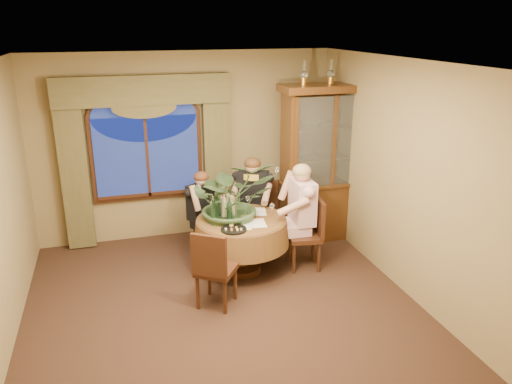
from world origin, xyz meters
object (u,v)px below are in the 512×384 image
object	(u,v)px
wine_bottle_3	(213,208)
wine_bottle_4	(213,213)
china_cabinet	(327,164)
olive_bowl	(246,218)
oil_lamp_right	(357,71)
wine_bottle_2	(224,207)
chair_front_left	(216,267)
wine_bottle_0	(229,210)
oil_lamp_center	(331,72)
wine_bottle_5	(215,210)
person_back	(202,213)
stoneware_vase	(230,205)
person_scarf	(253,202)
centerpiece_plant	(232,168)
chair_back	(210,219)
chair_right	(304,234)
dining_table	(242,245)
person_pink	(302,215)
oil_lamp_left	(304,73)
chair_back_right	(261,214)
wine_bottle_1	(217,205)

from	to	relation	value
wine_bottle_3	wine_bottle_4	world-z (taller)	same
china_cabinet	olive_bowl	size ratio (longest dim) A/B	15.60
china_cabinet	oil_lamp_right	xyz separation A→B (m)	(0.41, 0.00, 1.34)
wine_bottle_2	oil_lamp_right	bearing A→B (deg)	17.56
chair_front_left	wine_bottle_0	xyz separation A→B (m)	(0.32, 0.65, 0.44)
oil_lamp_center	wine_bottle_5	world-z (taller)	oil_lamp_center
person_back	stoneware_vase	xyz separation A→B (m)	(0.29, -0.56, 0.28)
oil_lamp_right	wine_bottle_0	xyz separation A→B (m)	(-2.11, -0.83, -1.60)
person_scarf	wine_bottle_3	bearing A→B (deg)	69.18
oil_lamp_right	centerpiece_plant	size ratio (longest dim) A/B	0.28
china_cabinet	person_scarf	xyz separation A→B (m)	(-1.16, -0.04, -0.48)
oil_lamp_right	chair_back	xyz separation A→B (m)	(-2.20, 0.01, -2.04)
oil_lamp_right	chair_right	size ratio (longest dim) A/B	0.35
wine_bottle_2	oil_lamp_center	bearing A→B (deg)	21.35
chair_right	chair_front_left	distance (m)	1.46
wine_bottle_3	oil_lamp_center	bearing A→B (deg)	20.23
dining_table	wine_bottle_0	world-z (taller)	wine_bottle_0
oil_lamp_right	person_pink	distance (m)	2.24
oil_lamp_left	person_pink	size ratio (longest dim) A/B	0.24
person_back	wine_bottle_3	size ratio (longest dim) A/B	3.74
person_scarf	olive_bowl	distance (m)	0.83
person_pink	wine_bottle_4	world-z (taller)	person_pink
chair_back	person_scarf	xyz separation A→B (m)	(0.63, -0.05, 0.21)
china_cabinet	oil_lamp_left	distance (m)	1.40
china_cabinet	person_scarf	bearing A→B (deg)	-177.87
wine_bottle_5	wine_bottle_2	bearing A→B (deg)	28.81
person_pink	wine_bottle_3	world-z (taller)	person_pink
oil_lamp_center	wine_bottle_0	xyz separation A→B (m)	(-1.70, -0.83, -1.60)
china_cabinet	wine_bottle_2	distance (m)	1.88
chair_right	chair_front_left	size ratio (longest dim) A/B	1.00
oil_lamp_center	oil_lamp_right	distance (m)	0.41
oil_lamp_center	person_back	world-z (taller)	oil_lamp_center
centerpiece_plant	wine_bottle_0	xyz separation A→B (m)	(-0.08, -0.18, -0.51)
person_scarf	wine_bottle_4	distance (m)	1.12
oil_lamp_left	olive_bowl	size ratio (longest dim) A/B	2.26
chair_right	person_pink	xyz separation A→B (m)	(0.00, 0.11, 0.24)
chair_back_right	chair_back	world-z (taller)	same
olive_bowl	wine_bottle_1	size ratio (longest dim) A/B	0.46
person_scarf	stoneware_vase	distance (m)	0.77
oil_lamp_right	person_scarf	world-z (taller)	oil_lamp_right
dining_table	wine_bottle_3	bearing A→B (deg)	171.00
oil_lamp_left	centerpiece_plant	size ratio (longest dim) A/B	0.28
chair_back	wine_bottle_1	xyz separation A→B (m)	(-0.02, -0.62, 0.44)
dining_table	wine_bottle_1	bearing A→B (deg)	153.47
olive_bowl	wine_bottle_5	xyz separation A→B (m)	(-0.39, 0.06, 0.14)
chair_back	chair_front_left	xyz separation A→B (m)	(-0.23, -1.49, 0.00)
oil_lamp_left	person_back	size ratio (longest dim) A/B	0.28
chair_back_right	wine_bottle_1	world-z (taller)	wine_bottle_1
wine_bottle_4	wine_bottle_5	xyz separation A→B (m)	(0.05, 0.10, 0.00)
chair_back_right	wine_bottle_1	bearing A→B (deg)	70.80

